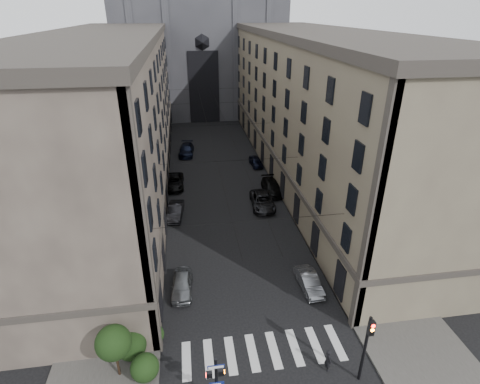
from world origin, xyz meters
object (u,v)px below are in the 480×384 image
car_left_near (182,284)px  car_left_midnear (175,211)px  car_right_midfar (272,187)px  car_right_midnear (262,201)px  car_left_midfar (174,182)px  car_right_far (256,162)px  gothic_tower (199,27)px  car_right_near (309,282)px  pedestrian (328,360)px  traffic_light_right (367,342)px  car_left_far (186,150)px  pedestrian_signal_left (216,380)px

car_left_near → car_left_midnear: (-0.59, 12.71, 0.02)m
car_right_midfar → car_left_midnear: bearing=-161.2°
car_left_near → car_right_midnear: car_right_midnear is taller
car_left_midfar → car_right_far: car_left_midfar is taller
gothic_tower → car_right_near: (5.13, -64.14, -17.13)m
car_left_near → car_right_midnear: 16.66m
car_left_midfar → car_right_midfar: bearing=-15.4°
car_right_midfar → pedestrian: (-2.36, -26.17, 0.07)m
car_right_midnear → car_right_far: size_ratio=1.43×
traffic_light_right → car_right_midfar: 27.38m
car_left_near → car_left_midfar: size_ratio=0.79×
gothic_tower → traffic_light_right: bearing=-85.6°
car_right_near → car_right_midfar: car_right_midfar is taller
car_left_midfar → car_left_near: bearing=-87.0°
car_left_near → car_left_midfar: bearing=95.6°
pedestrian → car_left_midnear: bearing=20.4°
traffic_light_right → car_left_near: size_ratio=1.24×
car_left_far → pedestrian: 42.63m
traffic_light_right → gothic_tower: bearing=94.4°
car_right_near → pedestrian: 7.92m
car_left_far → car_right_near: (9.45, -34.03, -0.13)m
traffic_light_right → car_right_midfar: bearing=88.7°
traffic_light_right → car_left_far: traffic_light_right is taller
pedestrian → car_right_far: bearing=-7.3°
car_right_far → car_right_midfar: bearing=-92.0°
car_right_near → car_left_midfar: bearing=114.4°
gothic_tower → pedestrian: (3.84, -71.96, -16.97)m
gothic_tower → car_left_midfar: 45.91m
gothic_tower → pedestrian: gothic_tower is taller
car_left_midnear → car_right_near: bearing=-44.3°
gothic_tower → traffic_light_right: gothic_tower is taller
traffic_light_right → car_right_far: size_ratio=1.33×
car_left_near → car_left_midnear: bearing=96.1°
car_left_far → car_right_far: size_ratio=1.40×
traffic_light_right → car_right_midfar: (0.60, 27.25, -2.53)m
traffic_light_right → car_left_midnear: traffic_light_right is taller
pedestrian_signal_left → car_left_far: 43.38m
car_left_midfar → traffic_light_right: bearing=-68.2°
car_right_midfar → gothic_tower: bearing=96.4°
pedestrian_signal_left → car_left_far: (-0.81, 43.34, -1.53)m
pedestrian_signal_left → car_right_midfar: 29.37m
car_left_far → car_right_midfar: car_left_far is taller
gothic_tower → pedestrian: 74.03m
gothic_tower → car_right_midfar: bearing=-82.3°
car_right_midnear → car_right_far: (1.68, 12.88, -0.11)m
car_right_midfar → car_left_midfar: bearing=162.5°
traffic_light_right → pedestrian: (-1.76, 1.08, -2.46)m
car_right_near → car_left_midnear: bearing=125.9°
pedestrian_signal_left → car_right_midfar: (9.71, 27.67, -1.56)m
car_left_far → car_right_near: size_ratio=1.35×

